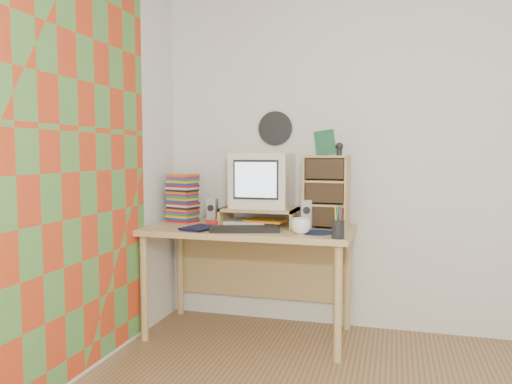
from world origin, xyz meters
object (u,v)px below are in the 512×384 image
Objects in this scene: mug at (301,226)px; diary at (189,225)px; desk at (251,245)px; cd_rack at (326,192)px; crt_monitor at (262,180)px; keyboard at (245,229)px; dvd_stack at (182,202)px.

mug is 0.58× the size of diary.
cd_rack is at bearing 3.03° from desk.
desk is 0.46m from crt_monitor.
keyboard is 2.07× the size of diary.
diary reaches higher than desk.
keyboard is 0.60m from cd_rack.
desk is at bearing -171.86° from cd_rack.
mug is 0.76m from diary.
crt_monitor is at bearing 59.83° from desk.
crt_monitor is 0.56m from mug.
cd_rack is at bearing 31.38° from diary.
mug reaches higher than keyboard.
diary is (-0.87, -0.26, -0.22)m from cd_rack.
desk is 11.28× the size of mug.
crt_monitor is at bearing 177.76° from cd_rack.
keyboard is at bearing -92.84° from crt_monitor.
keyboard is at bearing -143.69° from cd_rack.
crt_monitor is (0.05, 0.09, 0.44)m from desk.
cd_rack is 0.94m from diary.
desk is 0.51m from mug.
diary is at bearing 177.70° from mug.
cd_rack reaches higher than mug.
cd_rack is (0.51, 0.03, 0.38)m from desk.
diary is (-0.76, 0.03, -0.03)m from mug.
keyboard is at bearing 10.70° from diary.
cd_rack reaches higher than diary.
desk is 0.30m from keyboard.
dvd_stack is 0.59× the size of cd_rack.
mug is at bearing -16.03° from keyboard.
keyboard is at bearing -13.07° from dvd_stack.
keyboard is 0.37m from mug.
mug is at bearing -2.86° from dvd_stack.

